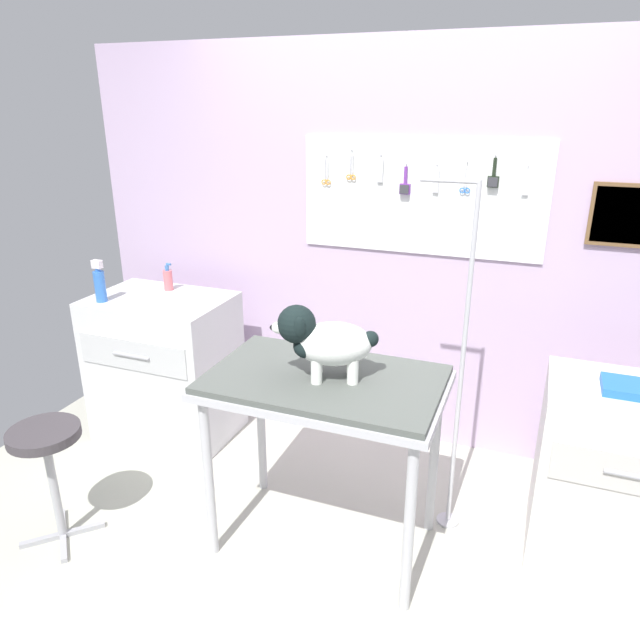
# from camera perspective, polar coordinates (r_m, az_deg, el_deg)

# --- Properties ---
(ground) EXTENTS (4.40, 4.00, 0.04)m
(ground) POSITION_cam_1_polar(r_m,az_deg,el_deg) (2.85, 0.70, -23.63)
(ground) COLOR #AFAF9F
(rear_wall_panel) EXTENTS (4.00, 0.11, 2.30)m
(rear_wall_panel) POSITION_cam_1_polar(r_m,az_deg,el_deg) (3.37, 8.57, 6.45)
(rear_wall_panel) COLOR #B79FBE
(rear_wall_panel) RESTS_ON ground
(grooming_table) EXTENTS (1.02, 0.64, 0.87)m
(grooming_table) POSITION_cam_1_polar(r_m,az_deg,el_deg) (2.55, 0.46, -7.34)
(grooming_table) COLOR #B7B7BC
(grooming_table) RESTS_ON ground
(grooming_arm) EXTENTS (0.29, 0.11, 1.68)m
(grooming_arm) POSITION_cam_1_polar(r_m,az_deg,el_deg) (2.73, 13.41, -5.75)
(grooming_arm) COLOR #B7B7BC
(grooming_arm) RESTS_ON ground
(dog) EXTENTS (0.44, 0.30, 0.32)m
(dog) POSITION_cam_1_polar(r_m,az_deg,el_deg) (2.42, 0.30, -1.99)
(dog) COLOR white
(dog) RESTS_ON grooming_table
(counter_left) EXTENTS (0.80, 0.58, 0.90)m
(counter_left) POSITION_cam_1_polar(r_m,az_deg,el_deg) (3.69, -14.87, -4.48)
(counter_left) COLOR silver
(counter_left) RESTS_ON ground
(cabinet_right) EXTENTS (0.68, 0.54, 0.84)m
(cabinet_right) POSITION_cam_1_polar(r_m,az_deg,el_deg) (2.96, 27.10, -13.50)
(cabinet_right) COLOR silver
(cabinet_right) RESTS_ON ground
(stool) EXTENTS (0.32, 0.32, 0.59)m
(stool) POSITION_cam_1_polar(r_m,az_deg,el_deg) (2.98, -25.12, -11.57)
(stool) COLOR #9E9EA3
(stool) RESTS_ON ground
(detangler_spray) EXTENTS (0.06, 0.06, 0.24)m
(detangler_spray) POSITION_cam_1_polar(r_m,az_deg,el_deg) (3.54, -20.74, 3.33)
(detangler_spray) COLOR blue
(detangler_spray) RESTS_ON counter_left
(spray_bottle_tall) EXTENTS (0.06, 0.05, 0.17)m
(spray_bottle_tall) POSITION_cam_1_polar(r_m,az_deg,el_deg) (3.64, -14.63, 3.85)
(spray_bottle_tall) COLOR #D26369
(spray_bottle_tall) RESTS_ON counter_left
(supply_tray) EXTENTS (0.24, 0.18, 0.04)m
(supply_tray) POSITION_cam_1_polar(r_m,az_deg,el_deg) (2.74, 28.29, -5.92)
(supply_tray) COLOR blue
(supply_tray) RESTS_ON cabinet_right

